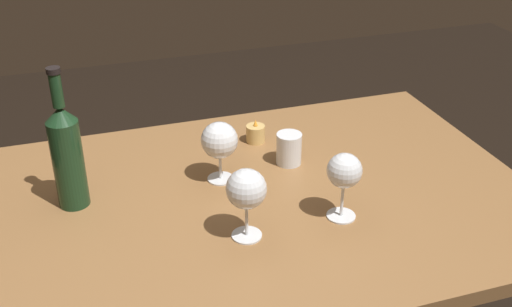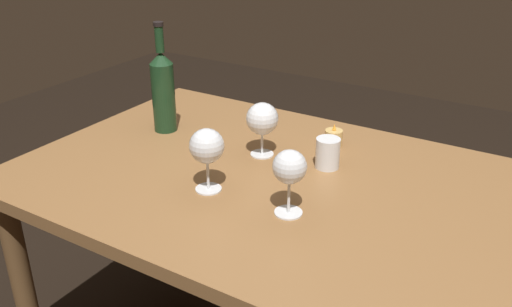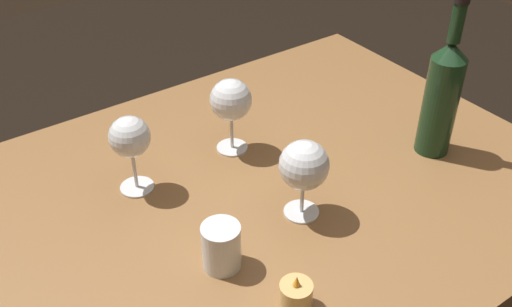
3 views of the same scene
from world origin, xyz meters
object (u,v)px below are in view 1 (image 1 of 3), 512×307
(water_tumbler, at_px, (289,150))
(wine_glass_left, at_px, (219,141))
(wine_bottle, at_px, (67,154))
(wine_glass_right, at_px, (344,172))
(wine_glass_centre, at_px, (246,190))
(votive_candle, at_px, (255,134))

(water_tumbler, bearing_deg, wine_glass_left, -172.38)
(wine_bottle, bearing_deg, wine_glass_left, -0.03)
(wine_glass_right, relative_size, wine_glass_centre, 0.98)
(wine_glass_right, xyz_separation_m, wine_bottle, (-0.57, 0.24, 0.02))
(wine_glass_left, height_order, wine_bottle, wine_bottle)
(wine_bottle, bearing_deg, water_tumbler, 2.66)
(wine_glass_left, relative_size, water_tumbler, 1.86)
(wine_bottle, distance_m, votive_candle, 0.54)
(water_tumbler, bearing_deg, wine_glass_right, -84.41)
(votive_candle, bearing_deg, wine_bottle, -161.60)
(wine_glass_left, bearing_deg, votive_candle, 48.79)
(water_tumbler, xyz_separation_m, votive_candle, (-0.04, 0.14, -0.02))
(wine_glass_left, relative_size, wine_bottle, 0.46)
(wine_glass_centre, bearing_deg, wine_glass_right, 1.19)
(wine_glass_left, bearing_deg, wine_bottle, 179.97)
(wine_bottle, relative_size, water_tumbler, 4.05)
(wine_glass_centre, relative_size, wine_bottle, 0.48)
(water_tumbler, bearing_deg, wine_bottle, -177.34)
(wine_glass_right, relative_size, wine_bottle, 0.47)
(water_tumbler, height_order, votive_candle, water_tumbler)
(wine_glass_centre, height_order, wine_bottle, wine_bottle)
(wine_glass_left, xyz_separation_m, water_tumbler, (0.19, 0.03, -0.07))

